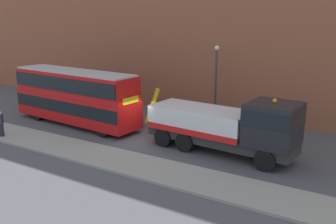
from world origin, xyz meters
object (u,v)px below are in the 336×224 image
(street_lamp, at_px, (216,78))
(recovery_tow_truck, at_px, (227,125))
(double_decker_bus, at_px, (75,95))
(pedestrian_onlooker, at_px, (1,124))

(street_lamp, bearing_deg, recovery_tow_truck, -60.07)
(double_decker_bus, height_order, pedestrian_onlooker, double_decker_bus)
(recovery_tow_truck, bearing_deg, pedestrian_onlooker, -155.63)
(recovery_tow_truck, xyz_separation_m, street_lamp, (-3.36, 5.84, 1.71))
(street_lamp, bearing_deg, double_decker_bus, -146.51)
(recovery_tow_truck, height_order, street_lamp, street_lamp)
(pedestrian_onlooker, bearing_deg, street_lamp, 13.79)
(pedestrian_onlooker, bearing_deg, double_decker_bus, 38.85)
(double_decker_bus, height_order, street_lamp, street_lamp)
(recovery_tow_truck, distance_m, pedestrian_onlooker, 14.78)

